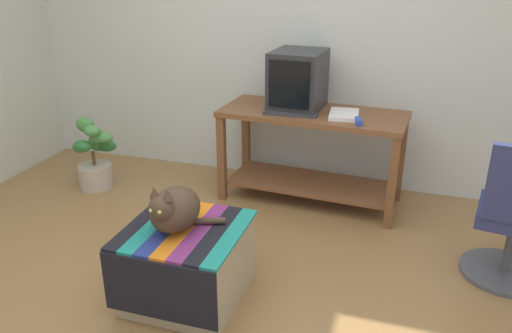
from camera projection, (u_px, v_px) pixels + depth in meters
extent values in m
plane|color=olive|center=(201.00, 315.00, 2.76)|extent=(14.00, 14.00, 0.00)
cube|color=silver|center=(296.00, 25.00, 4.07)|extent=(8.00, 0.10, 2.60)
cube|color=brown|center=(222.00, 159.00, 3.98)|extent=(0.06, 0.06, 0.69)
cube|color=brown|center=(392.00, 184.00, 3.53)|extent=(0.06, 0.06, 0.69)
cube|color=brown|center=(401.00, 159.00, 3.96)|extent=(0.06, 0.06, 0.69)
cube|color=brown|center=(246.00, 139.00, 4.41)|extent=(0.06, 0.06, 0.69)
cube|color=brown|center=(310.00, 183.00, 4.05)|extent=(1.31, 0.58, 0.02)
cube|color=brown|center=(313.00, 114.00, 3.83)|extent=(1.42, 0.67, 0.04)
cube|color=#28282B|center=(297.00, 107.00, 3.90)|extent=(0.28, 0.32, 0.02)
cube|color=#28282B|center=(298.00, 80.00, 3.82)|extent=(0.40, 0.45, 0.44)
cube|color=black|center=(289.00, 85.00, 3.63)|extent=(0.30, 0.03, 0.34)
cube|color=#333338|center=(291.00, 113.00, 3.75)|extent=(0.41, 0.16, 0.02)
cube|color=white|center=(344.00, 115.00, 3.70)|extent=(0.23, 0.30, 0.03)
cube|color=tan|center=(187.00, 264.00, 2.85)|extent=(0.60, 0.60, 0.43)
cube|color=black|center=(159.00, 291.00, 2.54)|extent=(0.63, 0.01, 0.34)
cube|color=black|center=(140.00, 222.00, 2.84)|extent=(0.09, 0.64, 0.02)
cube|color=#1E897A|center=(155.00, 224.00, 2.82)|extent=(0.09, 0.64, 0.02)
cube|color=navy|center=(170.00, 227.00, 2.79)|extent=(0.09, 0.64, 0.02)
cube|color=orange|center=(185.00, 229.00, 2.77)|extent=(0.09, 0.64, 0.02)
cube|color=#7A2D6B|center=(200.00, 232.00, 2.74)|extent=(0.09, 0.64, 0.02)
cube|color=black|center=(215.00, 234.00, 2.71)|extent=(0.09, 0.64, 0.02)
cube|color=#1E897A|center=(231.00, 237.00, 2.69)|extent=(0.09, 0.64, 0.02)
ellipsoid|color=#473323|center=(175.00, 209.00, 2.71)|extent=(0.27, 0.35, 0.24)
sphere|color=#473323|center=(162.00, 208.00, 2.58)|extent=(0.14, 0.14, 0.14)
cylinder|color=#473323|center=(201.00, 221.00, 2.79)|extent=(0.26, 0.13, 0.04)
cone|color=#473323|center=(154.00, 192.00, 2.56)|extent=(0.06, 0.06, 0.06)
cone|color=#473323|center=(167.00, 195.00, 2.54)|extent=(0.06, 0.06, 0.06)
sphere|color=#C6D151|center=(151.00, 211.00, 2.53)|extent=(0.02, 0.02, 0.02)
sphere|color=#C6D151|center=(160.00, 212.00, 2.52)|extent=(0.02, 0.02, 0.02)
cylinder|color=#B7A893|center=(96.00, 176.00, 4.28)|extent=(0.28, 0.28, 0.20)
cylinder|color=brown|center=(94.00, 158.00, 4.22)|extent=(0.03, 0.03, 0.12)
ellipsoid|color=#4C8E42|center=(101.00, 137.00, 4.10)|extent=(0.21, 0.11, 0.10)
ellipsoid|color=#2D7033|center=(105.00, 145.00, 4.26)|extent=(0.22, 0.10, 0.11)
ellipsoid|color=#4C8E42|center=(97.00, 143.00, 4.26)|extent=(0.16, 0.08, 0.14)
ellipsoid|color=#4C8E42|center=(85.00, 124.00, 4.20)|extent=(0.16, 0.11, 0.13)
ellipsoid|color=#38843D|center=(80.00, 147.00, 4.16)|extent=(0.13, 0.12, 0.09)
ellipsoid|color=#2D7033|center=(82.00, 146.00, 4.10)|extent=(0.16, 0.11, 0.10)
ellipsoid|color=#4C8E42|center=(92.00, 131.00, 4.03)|extent=(0.13, 0.12, 0.09)
cylinder|color=#4C4C51|center=(504.00, 272.00, 3.12)|extent=(0.52, 0.52, 0.03)
cylinder|color=#4C4C51|center=(509.00, 246.00, 3.05)|extent=(0.05, 0.05, 0.34)
cube|color=#2342B7|center=(358.00, 121.00, 3.52)|extent=(0.07, 0.12, 0.04)
cylinder|color=black|center=(356.00, 117.00, 3.69)|extent=(0.03, 0.14, 0.01)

